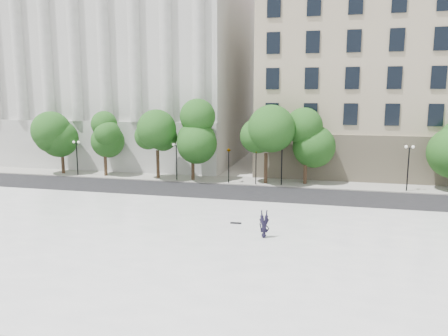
{
  "coord_description": "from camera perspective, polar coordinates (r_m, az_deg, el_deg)",
  "views": [
    {
      "loc": [
        9.83,
        -20.44,
        9.19
      ],
      "look_at": [
        2.57,
        10.0,
        3.83
      ],
      "focal_mm": 35.0,
      "sensor_mm": 36.0,
      "label": 1
    }
  ],
  "objects": [
    {
      "name": "ground",
      "position": [
        24.47,
        -11.64,
        -12.54
      ],
      "size": [
        160.0,
        160.0,
        0.0
      ],
      "primitive_type": "plane",
      "color": "beige",
      "rests_on": "ground"
    },
    {
      "name": "plaza",
      "position": [
        26.95,
        -8.93,
        -9.82
      ],
      "size": [
        44.0,
        22.0,
        0.45
      ],
      "primitive_type": "cube",
      "color": "white",
      "rests_on": "ground"
    },
    {
      "name": "street",
      "position": [
        40.73,
        -0.91,
        -3.3
      ],
      "size": [
        60.0,
        8.0,
        0.02
      ],
      "primitive_type": "cube",
      "color": "black",
      "rests_on": "ground"
    },
    {
      "name": "far_sidewalk",
      "position": [
        46.42,
        0.92,
        -1.62
      ],
      "size": [
        60.0,
        4.0,
        0.12
      ],
      "primitive_type": "cube",
      "color": "#9B988F",
      "rests_on": "ground"
    },
    {
      "name": "building_west",
      "position": [
        64.93,
        -11.3,
        12.8
      ],
      "size": [
        31.5,
        27.65,
        25.6
      ],
      "color": "silver",
      "rests_on": "ground"
    },
    {
      "name": "building_east",
      "position": [
        60.25,
        23.56,
        10.79
      ],
      "size": [
        36.0,
        26.15,
        23.0
      ],
      "color": "tan",
      "rests_on": "ground"
    },
    {
      "name": "traffic_light_west",
      "position": [
        44.16,
        0.62,
        2.66
      ],
      "size": [
        0.89,
        1.94,
        4.27
      ],
      "color": "black",
      "rests_on": "ground"
    },
    {
      "name": "traffic_light_east",
      "position": [
        43.65,
        4.22,
        2.4
      ],
      "size": [
        0.75,
        1.66,
        4.15
      ],
      "color": "black",
      "rests_on": "ground"
    },
    {
      "name": "person_lying",
      "position": [
        27.16,
        5.26,
        -8.57
      ],
      "size": [
        0.81,
        1.78,
        0.47
      ],
      "primitive_type": "imported",
      "rotation": [
        -1.54,
        0.0,
        0.11
      ],
      "color": "black",
      "rests_on": "plaza"
    },
    {
      "name": "skateboard",
      "position": [
        29.89,
        1.55,
        -7.2
      ],
      "size": [
        0.76,
        0.25,
        0.08
      ],
      "primitive_type": "cube",
      "rotation": [
        0.0,
        0.0,
        0.07
      ],
      "color": "black",
      "rests_on": "plaza"
    },
    {
      "name": "street_trees",
      "position": [
        45.22,
        0.33,
        4.91
      ],
      "size": [
        45.82,
        5.0,
        7.98
      ],
      "color": "#382619",
      "rests_on": "ground"
    },
    {
      "name": "lamp_posts",
      "position": [
        44.54,
        0.87,
        1.6
      ],
      "size": [
        35.46,
        0.28,
        4.44
      ],
      "color": "black",
      "rests_on": "ground"
    }
  ]
}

